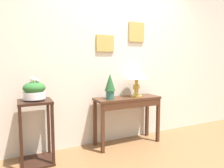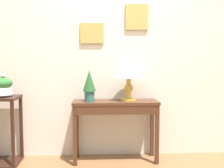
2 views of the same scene
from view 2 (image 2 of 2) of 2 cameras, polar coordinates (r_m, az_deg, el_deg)
back_wall_with_art at (r=3.65m, az=0.33°, el=7.60°), size 9.00×0.13×2.80m
console_table at (r=3.41m, az=0.72°, el=-5.51°), size 1.02×0.36×0.74m
table_lamp at (r=3.39m, az=3.37°, el=2.97°), size 0.33×0.33×0.53m
potted_plant_on_console at (r=3.35m, az=-4.56°, el=-0.05°), size 0.15×0.15×0.37m
pedestal_stand_left at (r=3.61m, az=-21.17°, el=-8.69°), size 0.39×0.39×0.80m
planter_bowl_wide at (r=3.53m, az=-21.43°, el=-0.37°), size 0.26×0.26×0.29m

